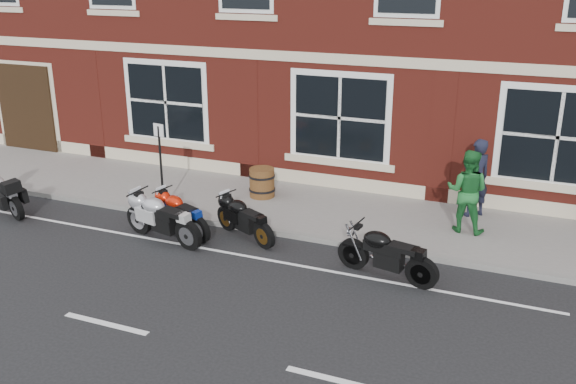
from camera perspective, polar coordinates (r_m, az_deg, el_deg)
name	(u,v)px	position (r m, az deg, el deg)	size (l,w,h in m)	color
ground	(198,252)	(13.25, -7.97, -5.31)	(80.00, 80.00, 0.00)	black
sidewalk	(260,202)	(15.68, -2.51, -0.89)	(30.00, 3.00, 0.12)	slate
kerb	(230,225)	(14.36, -5.15, -2.92)	(30.00, 0.16, 0.12)	slate
moto_touring_silver	(3,191)	(16.48, -24.00, 0.10)	(1.82, 0.87, 1.27)	black
moto_sport_red	(181,212)	(14.06, -9.48, -1.76)	(1.77, 0.83, 0.84)	black
moto_sport_black	(245,217)	(13.63, -3.86, -2.23)	(1.72, 0.94, 0.84)	black
moto_sport_silver	(162,216)	(13.72, -11.11, -2.13)	(2.08, 0.61, 0.95)	black
moto_naked_black	(386,251)	(12.04, 8.69, -5.24)	(2.01, 0.56, 0.91)	black
pedestrian_left	(476,178)	(14.98, 16.39, 1.23)	(0.66, 0.43, 1.80)	black
pedestrian_right	(467,191)	(14.05, 15.64, 0.08)	(0.87, 0.68, 1.80)	#1C642A
barrel_planter	(262,182)	(15.76, -2.33, 0.85)	(0.65, 0.65, 0.72)	#533916
parking_sign	(161,161)	(14.93, -11.25, 2.73)	(0.29, 0.07, 2.05)	black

